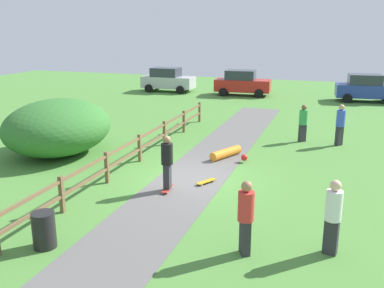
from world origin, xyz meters
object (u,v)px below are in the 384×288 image
bystander_green (303,121)px  bystander_white (333,214)px  trash_bin (44,230)px  bystander_blue (340,123)px  parked_car_blue (366,88)px  skater_riding (167,160)px  parked_car_red (242,83)px  bush_large (58,127)px  skateboard_loose (206,181)px  bystander_red (246,214)px  parked_car_silver (168,80)px  skater_fallen (227,153)px

bystander_green → bystander_white: (1.55, -10.28, 0.07)m
trash_bin → bystander_white: size_ratio=0.49×
bystander_blue → parked_car_blue: size_ratio=0.43×
bystander_blue → bystander_green: (-1.62, 0.13, -0.08)m
skater_riding → parked_car_red: parked_car_red is taller
bush_large → skater_riding: bush_large is taller
skateboard_loose → parked_car_blue: (5.83, 19.38, 0.87)m
bush_large → trash_bin: (4.45, -6.88, -0.70)m
bystander_white → bystander_green: bearing=98.6°
skateboard_loose → parked_car_red: parked_car_red is taller
bystander_red → parked_car_red: parked_car_red is taller
bystander_blue → skateboard_loose: bearing=-122.3°
bystander_green → parked_car_blue: size_ratio=0.40×
bystander_red → parked_car_silver: size_ratio=0.43×
bush_large → bystander_red: 10.70m
trash_bin → bystander_red: (4.66, 1.25, 0.56)m
bystander_white → skateboard_loose: bearing=139.6°
bystander_blue → parked_car_blue: bearing=82.7°
skater_riding → bystander_blue: (5.20, 7.67, -0.01)m
bystander_blue → parked_car_blue: (1.64, 12.75, -0.07)m
trash_bin → bystander_red: 4.85m
bystander_blue → parked_car_red: (-7.25, 12.75, -0.07)m
skater_riding → parked_car_blue: bearing=71.5°
skateboard_loose → parked_car_blue: parked_car_blue is taller
parked_car_blue → parked_car_silver: same height
bystander_green → parked_car_silver: bearing=133.1°
skateboard_loose → bush_large: bearing=168.0°
bystander_blue → bush_large: bearing=-155.0°
skater_fallen → skateboard_loose: 3.12m
trash_bin → parked_car_blue: 26.15m
bush_large → parked_car_silver: (-2.33, 17.92, -0.19)m
trash_bin → skater_riding: skater_riding is taller
skater_fallen → parked_car_blue: bearing=70.1°
skater_riding → parked_car_red: 20.53m
parked_car_red → parked_car_silver: size_ratio=1.02×
skateboard_loose → bystander_white: bearing=-40.4°
skateboard_loose → parked_car_silver: parked_car_silver is taller
skateboard_loose → bystander_green: 7.29m
parked_car_blue → bystander_red: bearing=-98.7°
skater_fallen → skater_riding: bearing=-102.7°
parked_car_red → bystander_white: bearing=-72.6°
bystander_green → parked_car_red: size_ratio=0.40×
trash_bin → parked_car_red: 24.81m
skater_riding → parked_car_silver: (-8.21, 20.43, -0.09)m
skateboard_loose → parked_car_blue: size_ratio=0.18×
skater_riding → bystander_white: 5.69m
trash_bin → parked_car_silver: (-6.77, 24.80, 0.51)m
skater_riding → parked_car_blue: size_ratio=0.42×
skater_riding → bystander_green: size_ratio=1.06×
bush_large → bystander_red: bearing=-31.7°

